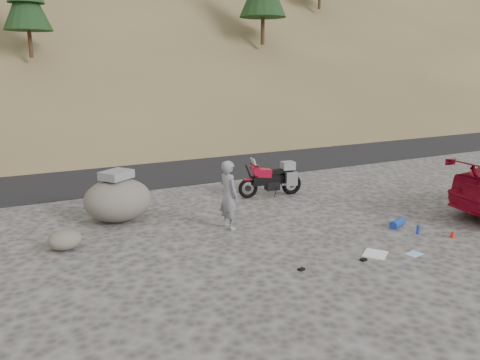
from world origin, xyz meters
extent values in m
plane|color=#3F3C3A|center=(0.00, 0.00, 0.00)|extent=(140.00, 140.00, 0.00)
cube|color=black|center=(0.00, 9.00, 0.00)|extent=(120.00, 7.00, 0.05)
cube|color=brown|center=(2.00, 30.00, 8.00)|extent=(110.00, 51.90, 46.72)
cube|color=brown|center=(2.00, 30.00, 8.30)|extent=(110.00, 43.28, 36.46)
cylinder|color=#3B2515|center=(-4.00, 14.00, 4.90)|extent=(0.17, 0.17, 1.40)
cone|color=black|center=(-4.00, 14.00, 6.44)|extent=(2.00, 2.00, 2.25)
cylinder|color=#3B2515|center=(8.00, 15.00, 5.94)|extent=(0.22, 0.22, 1.82)
torus|color=black|center=(0.79, 3.27, 0.30)|extent=(0.62, 0.18, 0.61)
cylinder|color=black|center=(0.79, 3.27, 0.30)|extent=(0.19, 0.08, 0.18)
torus|color=black|center=(2.21, 3.10, 0.30)|extent=(0.65, 0.21, 0.64)
cylinder|color=black|center=(2.21, 3.10, 0.30)|extent=(0.21, 0.10, 0.20)
cylinder|color=black|center=(0.87, 3.26, 0.64)|extent=(0.35, 0.10, 0.75)
cylinder|color=black|center=(0.99, 3.25, 0.99)|extent=(0.11, 0.57, 0.04)
cube|color=black|center=(1.48, 3.19, 0.51)|extent=(1.12, 0.35, 0.28)
cube|color=black|center=(1.57, 3.18, 0.32)|extent=(0.44, 0.32, 0.26)
cube|color=maroon|center=(1.27, 3.21, 0.74)|extent=(0.51, 0.33, 0.29)
cube|color=maroon|center=(1.02, 3.24, 0.85)|extent=(0.31, 0.34, 0.32)
cube|color=silver|center=(0.96, 3.25, 1.09)|extent=(0.14, 0.29, 0.23)
cube|color=black|center=(1.71, 3.16, 0.75)|extent=(0.53, 0.26, 0.11)
cube|color=black|center=(2.05, 3.12, 0.72)|extent=(0.34, 0.20, 0.09)
cube|color=silver|center=(2.06, 2.88, 0.53)|extent=(0.38, 0.15, 0.41)
cube|color=silver|center=(2.12, 3.35, 0.53)|extent=(0.38, 0.15, 0.41)
cube|color=gray|center=(2.07, 3.12, 0.90)|extent=(0.42, 0.36, 0.24)
cube|color=maroon|center=(0.79, 3.27, 0.58)|extent=(0.29, 0.14, 0.04)
cylinder|color=black|center=(1.59, 3.01, 0.17)|extent=(0.05, 0.19, 0.34)
cylinder|color=silver|center=(2.01, 2.99, 0.37)|extent=(0.43, 0.13, 0.12)
imported|color=gray|center=(-0.88, 1.14, 0.00)|extent=(0.48, 0.66, 1.67)
ellipsoid|color=#5A564D|center=(-3.11, 2.92, 0.55)|extent=(2.10, 1.97, 1.09)
cube|color=gray|center=(-3.11, 2.92, 1.18)|extent=(0.82, 0.78, 0.18)
ellipsoid|color=#5A564D|center=(-4.58, 1.52, 0.21)|extent=(0.83, 0.78, 0.42)
cube|color=white|center=(1.10, -1.74, 0.01)|extent=(0.67, 0.66, 0.02)
cylinder|color=#1A3DA1|center=(2.79, -0.68, 0.10)|extent=(0.54, 0.36, 0.20)
cylinder|color=#1A3DA1|center=(2.84, -1.27, 0.11)|extent=(0.10, 0.10, 0.22)
cone|color=red|center=(3.38, -1.78, 0.09)|extent=(0.14, 0.14, 0.17)
cube|color=black|center=(-0.71, -1.68, 0.02)|extent=(0.13, 0.10, 0.04)
cube|color=black|center=(0.66, -1.87, 0.02)|extent=(0.14, 0.11, 0.04)
cube|color=#9BBFF0|center=(1.82, -2.10, 0.01)|extent=(0.37, 0.30, 0.01)
camera|label=1|loc=(-5.56, -8.51, 3.77)|focal=35.00mm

